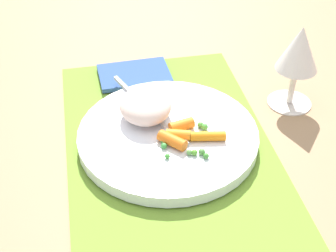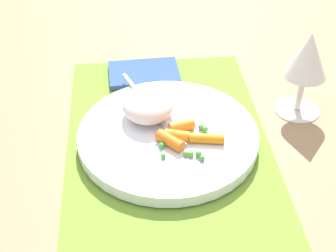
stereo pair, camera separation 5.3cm
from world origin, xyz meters
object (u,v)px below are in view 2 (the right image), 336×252
plate (168,136)px  napkin (144,73)px  fork (156,115)px  carrot_portion (183,135)px  rice_mound (148,105)px  wine_glass (307,59)px

plate → napkin: bearing=-172.2°
plate → fork: 0.04m
carrot_portion → fork: 0.07m
rice_mound → fork: rice_mound is taller
rice_mound → carrot_portion: rice_mound is taller
carrot_portion → fork: bearing=-149.3°
rice_mound → fork: 0.02m
plate → napkin: plate is taller
rice_mound → napkin: bearing=179.4°
wine_glass → napkin: (-0.12, -0.24, -0.09)m
plate → napkin: (-0.19, -0.03, -0.01)m
fork → carrot_portion: bearing=30.7°
rice_mound → carrot_portion: (0.06, 0.05, -0.01)m
plate → carrot_portion: size_ratio=2.61×
rice_mound → carrot_portion: size_ratio=0.85×
plate → carrot_portion: carrot_portion is taller
carrot_portion → fork: carrot_portion is taller
napkin → wine_glass: bearing=63.5°
plate → rice_mound: bearing=-147.0°
wine_glass → napkin: wine_glass is taller
fork → wine_glass: size_ratio=1.41×
rice_mound → fork: (0.00, 0.01, -0.02)m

